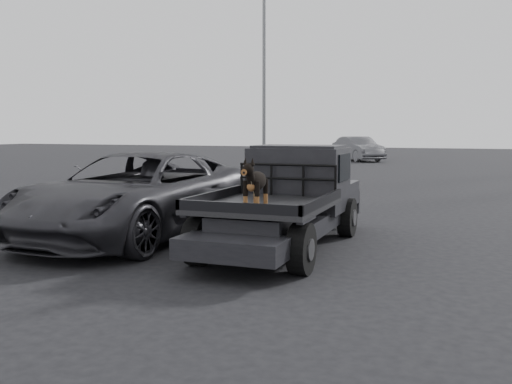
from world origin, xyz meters
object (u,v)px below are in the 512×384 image
at_px(dog, 256,185).
at_px(parked_suv, 138,195).
at_px(distant_car_a, 358,149).
at_px(flatbed_ute, 283,222).
at_px(floodlight_near, 264,6).

height_order(dog, parked_suv, dog).
bearing_deg(parked_suv, dog, -27.36).
bearing_deg(distant_car_a, flatbed_ute, -118.23).
bearing_deg(dog, flatbed_ute, 94.91).
bearing_deg(dog, floodlight_near, 109.73).
distance_m(flatbed_ute, distant_car_a, 29.17).
height_order(parked_suv, distant_car_a, parked_suv).
relative_size(flatbed_ute, dog, 7.30).
height_order(dog, floodlight_near, floodlight_near).
relative_size(dog, distant_car_a, 0.15).
xyz_separation_m(flatbed_ute, distant_car_a, (-4.15, 28.87, 0.35)).
xyz_separation_m(dog, distant_car_a, (-4.30, 30.65, -0.48)).
bearing_deg(parked_suv, flatbed_ute, 1.81).
distance_m(parked_suv, distant_car_a, 28.86).
bearing_deg(distant_car_a, dog, -118.41).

